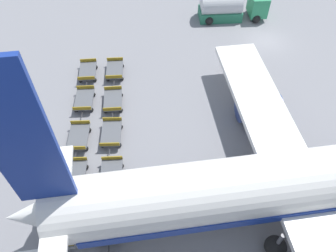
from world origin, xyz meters
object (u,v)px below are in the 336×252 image
Objects in this scene: airplane at (312,180)px; baggage_dolly_row_mid_a_col_c at (111,134)px; baggage_dolly_row_near_col_c at (79,137)px; baggage_dolly_row_near_col_d at (75,176)px; fuel_tanker_primary at (229,7)px; baggage_dolly_row_mid_a_col_e at (109,225)px; baggage_dolly_row_mid_a_col_d at (111,175)px; baggage_dolly_row_mid_a_col_a at (115,70)px; baggage_dolly_row_near_col_a at (88,71)px; baggage_dolly_row_mid_a_col_b at (113,101)px; baggage_dolly_row_near_col_b at (84,100)px; baggage_dolly_row_near_col_e at (65,227)px.

airplane is 14.64m from baggage_dolly_row_mid_a_col_c.
baggage_dolly_row_near_col_c is 1.00× the size of baggage_dolly_row_near_col_d.
baggage_dolly_row_mid_a_col_c is at bearing -36.47° from fuel_tanker_primary.
fuel_tanker_primary reaches higher than baggage_dolly_row_near_col_d.
baggage_dolly_row_mid_a_col_e is (3.79, 2.60, 0.00)m from baggage_dolly_row_near_col_d.
fuel_tanker_primary is 23.68m from baggage_dolly_row_mid_a_col_d.
baggage_dolly_row_mid_a_col_a and baggage_dolly_row_mid_a_col_c have the same top height.
baggage_dolly_row_mid_a_col_c is (-3.72, 2.40, 0.00)m from baggage_dolly_row_near_col_d.
airplane reaches higher than baggage_dolly_row_mid_a_col_d.
baggage_dolly_row_near_col_a is 11.75m from baggage_dolly_row_mid_a_col_d.
fuel_tanker_primary reaches higher than baggage_dolly_row_mid_a_col_e.
baggage_dolly_row_near_col_d and baggage_dolly_row_mid_a_col_b have the same top height.
airplane is 10.92× the size of baggage_dolly_row_mid_a_col_c.
baggage_dolly_row_near_col_b is 4.49m from baggage_dolly_row_mid_a_col_a.
baggage_dolly_row_near_col_c is 1.01× the size of baggage_dolly_row_mid_a_col_d.
baggage_dolly_row_near_col_d is 1.00× the size of baggage_dolly_row_near_col_e.
airplane is at bearing 47.07° from baggage_dolly_row_near_col_a.
baggage_dolly_row_near_col_b and baggage_dolly_row_mid_a_col_e have the same top height.
airplane reaches higher than baggage_dolly_row_mid_a_col_b.
baggage_dolly_row_near_col_c is (7.80, 0.02, 0.00)m from baggage_dolly_row_near_col_a.
baggage_dolly_row_near_col_e is at bearing -19.26° from baggage_dolly_row_mid_a_col_c.
baggage_dolly_row_near_col_d and baggage_dolly_row_near_col_e have the same top height.
fuel_tanker_primary reaches higher than baggage_dolly_row_mid_a_col_b.
baggage_dolly_row_mid_a_col_b is (-3.83, 2.49, 0.00)m from baggage_dolly_row_near_col_c.
baggage_dolly_row_near_col_d is 4.60m from baggage_dolly_row_mid_a_col_e.
fuel_tanker_primary is 17.83m from baggage_dolly_row_mid_a_col_b.
baggage_dolly_row_mid_a_col_e is (11.40, 2.69, 0.00)m from baggage_dolly_row_near_col_b.
baggage_dolly_row_mid_a_col_b and baggage_dolly_row_mid_a_col_d have the same top height.
baggage_dolly_row_near_col_a is at bearing -179.27° from baggage_dolly_row_near_col_d.
baggage_dolly_row_mid_a_col_a is at bearing -138.07° from airplane.
baggage_dolly_row_near_col_d is at bearing 0.73° from baggage_dolly_row_near_col_a.
baggage_dolly_row_mid_a_col_c is (-7.44, 2.60, 0.00)m from baggage_dolly_row_near_col_e.
baggage_dolly_row_near_col_d and baggage_dolly_row_mid_a_col_d have the same top height.
baggage_dolly_row_mid_a_col_e is (15.14, 2.75, 0.00)m from baggage_dolly_row_near_col_a.
baggage_dolly_row_mid_a_col_d is at bearing -102.65° from airplane.
baggage_dolly_row_mid_a_col_d is at bearing -179.80° from baggage_dolly_row_mid_a_col_e.
baggage_dolly_row_mid_a_col_a is at bearing -179.05° from baggage_dolly_row_mid_a_col_e.
baggage_dolly_row_mid_a_col_a and baggage_dolly_row_mid_a_col_d have the same top height.
fuel_tanker_primary reaches higher than baggage_dolly_row_near_col_c.
baggage_dolly_row_near_col_d is at bearing -91.98° from baggage_dolly_row_mid_a_col_d.
baggage_dolly_row_near_col_a is at bearing -89.47° from baggage_dolly_row_mid_a_col_a.
baggage_dolly_row_near_col_c is at bearing -0.45° from baggage_dolly_row_near_col_b.
airplane reaches higher than baggage_dolly_row_near_col_e.
baggage_dolly_row_near_col_e is 1.00× the size of baggage_dolly_row_mid_a_col_d.
baggage_dolly_row_near_col_d is at bearing -100.87° from airplane.
baggage_dolly_row_near_col_d and baggage_dolly_row_mid_a_col_e have the same top height.
baggage_dolly_row_near_col_d is 1.00× the size of baggage_dolly_row_mid_a_col_b.
fuel_tanker_primary is at bearing 136.44° from baggage_dolly_row_mid_a_col_b.
baggage_dolly_row_near_col_b is at bearing -95.49° from baggage_dolly_row_mid_a_col_b.
airplane is at bearing 55.44° from baggage_dolly_row_near_col_b.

